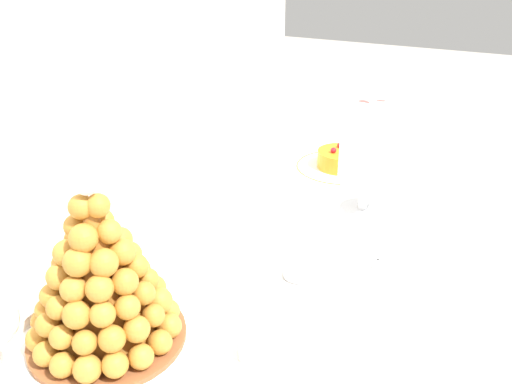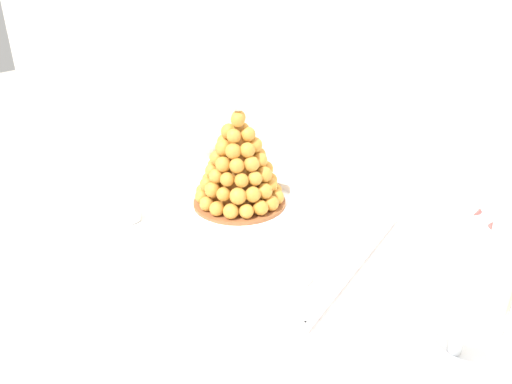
{
  "view_description": "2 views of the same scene",
  "coord_description": "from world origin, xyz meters",
  "px_view_note": "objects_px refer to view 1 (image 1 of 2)",
  "views": [
    {
      "loc": [
        -0.73,
        -0.3,
        1.34
      ],
      "look_at": [
        -0.03,
        0.02,
        0.97
      ],
      "focal_mm": 40.0,
      "sensor_mm": 36.0,
      "label": 1
    },
    {
      "loc": [
        0.37,
        -0.69,
        1.33
      ],
      "look_at": [
        -0.07,
        -0.01,
        0.94
      ],
      "focal_mm": 33.55,
      "sensor_mm": 36.0,
      "label": 2
    }
  ],
  "objects_px": {
    "croquembouche": "(100,279)",
    "fruit_tart_plate": "(340,163)",
    "serving_tray": "(182,336)",
    "dessert_cup_mid_left": "(259,341)",
    "macaron_goblet": "(368,144)",
    "dessert_cup_centre": "(300,264)"
  },
  "relations": [
    {
      "from": "croquembouche",
      "to": "fruit_tart_plate",
      "type": "xyz_separation_m",
      "value": [
        0.74,
        -0.12,
        -0.09
      ]
    },
    {
      "from": "serving_tray",
      "to": "fruit_tart_plate",
      "type": "relative_size",
      "value": 2.71
    },
    {
      "from": "serving_tray",
      "to": "dessert_cup_mid_left",
      "type": "xyz_separation_m",
      "value": [
        0.01,
        -0.12,
        0.03
      ]
    },
    {
      "from": "croquembouche",
      "to": "dessert_cup_centre",
      "type": "distance_m",
      "value": 0.34
    },
    {
      "from": "dessert_cup_mid_left",
      "to": "dessert_cup_centre",
      "type": "xyz_separation_m",
      "value": [
        0.21,
        0.02,
        -0.0
      ]
    },
    {
      "from": "fruit_tart_plate",
      "to": "croquembouche",
      "type": "bearing_deg",
      "value": 170.84
    },
    {
      "from": "macaron_goblet",
      "to": "serving_tray",
      "type": "bearing_deg",
      "value": 165.07
    },
    {
      "from": "dessert_cup_centre",
      "to": "fruit_tart_plate",
      "type": "xyz_separation_m",
      "value": [
        0.48,
        0.07,
        -0.01
      ]
    },
    {
      "from": "croquembouche",
      "to": "dessert_cup_mid_left",
      "type": "xyz_separation_m",
      "value": [
        0.06,
        -0.21,
        -0.08
      ]
    },
    {
      "from": "croquembouche",
      "to": "fruit_tart_plate",
      "type": "distance_m",
      "value": 0.76
    },
    {
      "from": "croquembouche",
      "to": "fruit_tart_plate",
      "type": "height_order",
      "value": "croquembouche"
    },
    {
      "from": "dessert_cup_mid_left",
      "to": "fruit_tart_plate",
      "type": "xyz_separation_m",
      "value": [
        0.68,
        0.09,
        -0.02
      ]
    },
    {
      "from": "serving_tray",
      "to": "macaron_goblet",
      "type": "bearing_deg",
      "value": -14.93
    },
    {
      "from": "dessert_cup_mid_left",
      "to": "croquembouche",
      "type": "bearing_deg",
      "value": 105.17
    },
    {
      "from": "croquembouche",
      "to": "dessert_cup_centre",
      "type": "height_order",
      "value": "croquembouche"
    },
    {
      "from": "serving_tray",
      "to": "fruit_tart_plate",
      "type": "height_order",
      "value": "fruit_tart_plate"
    },
    {
      "from": "macaron_goblet",
      "to": "fruit_tart_plate",
      "type": "relative_size",
      "value": 1.1
    },
    {
      "from": "croquembouche",
      "to": "dessert_cup_mid_left",
      "type": "height_order",
      "value": "croquembouche"
    },
    {
      "from": "macaron_goblet",
      "to": "fruit_tart_plate",
      "type": "xyz_separation_m",
      "value": [
        0.19,
        0.11,
        -0.13
      ]
    },
    {
      "from": "fruit_tart_plate",
      "to": "dessert_cup_mid_left",
      "type": "bearing_deg",
      "value": -172.4
    },
    {
      "from": "serving_tray",
      "to": "fruit_tart_plate",
      "type": "bearing_deg",
      "value": -2.31
    },
    {
      "from": "croquembouche",
      "to": "serving_tray",
      "type": "bearing_deg",
      "value": -61.28
    }
  ]
}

